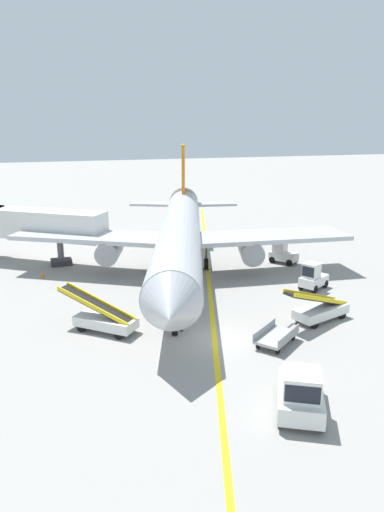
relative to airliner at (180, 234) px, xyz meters
name	(u,v)px	position (x,y,z in m)	size (l,w,h in m)	color
ground_plane	(210,339)	(-2.17, -12.61, -3.42)	(300.00, 300.00, 0.00)	gray
taxi_line_yellow	(211,306)	(-0.18, -7.61, -3.41)	(0.30, 80.00, 0.01)	yellow
airliner	(180,234)	(0.00, 0.00, 0.00)	(27.57, 34.28, 10.10)	#B2B5BA
jet_bridge	(28,224)	(-11.72, 8.04, 0.12)	(11.77, 9.61, 4.85)	silver
pushback_tug	(301,393)	(-1.24, -20.81, -2.42)	(3.42, 4.07, 2.20)	silver
baggage_tug_near_wing	(313,277)	(8.34, -6.87, -2.49)	(2.73, 2.29, 2.10)	silver
baggage_tug_by_cargo_door	(282,253)	(9.75, 0.27, -2.49)	(2.45, 2.71, 2.10)	silver
belt_loader_forward_hold	(320,309)	(5.39, -12.27, -2.64)	(5.16, 2.61, 2.59)	silver
belt_loader_aft_hold	(104,319)	(-7.83, -9.41, -2.64)	(4.52, 4.32, 2.59)	silver
baggage_cart_loaded	(276,337)	(1.11, -14.44, -2.95)	(3.50, 2.92, 0.94)	#A5A5A8
ground_crew_marshaller	(181,317)	(-3.42, -10.94, -2.51)	(0.36, 0.24, 1.70)	#26262D
safety_cone_nose_left	(165,260)	(-0.17, 3.97, -3.20)	(0.36, 0.36, 0.44)	orange
safety_cone_nose_right	(181,264)	(0.73, 2.21, -3.20)	(0.36, 0.36, 0.44)	orange
safety_cone_wingtip_left	(42,275)	(-10.96, 2.82, -3.20)	(0.36, 0.36, 0.44)	orange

